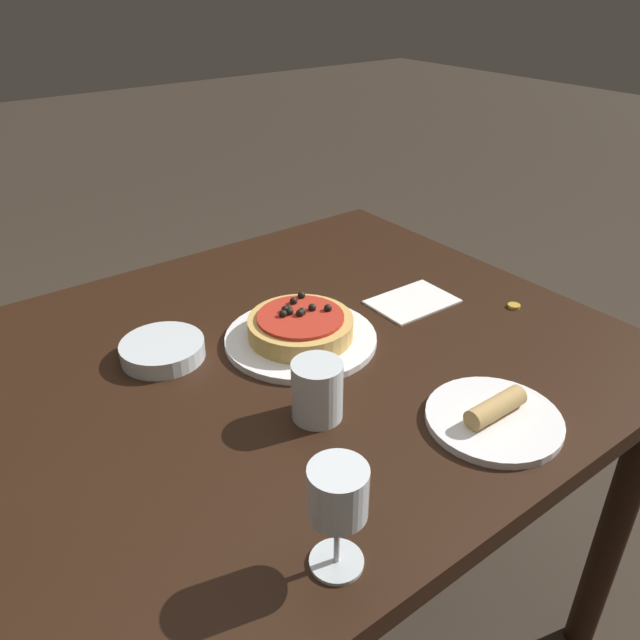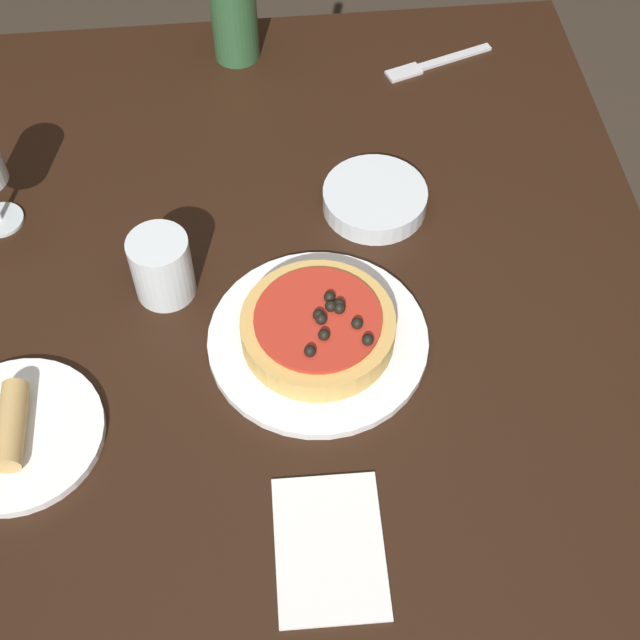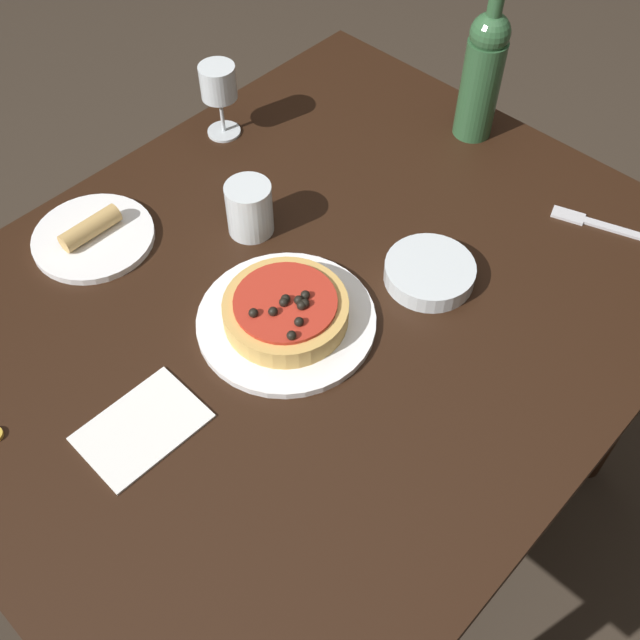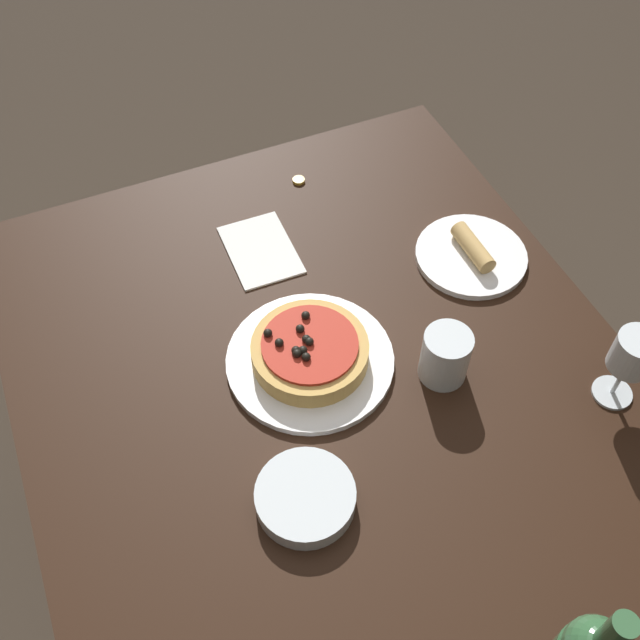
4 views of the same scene
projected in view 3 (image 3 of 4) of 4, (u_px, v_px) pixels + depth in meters
ground_plane at (313, 505)px, 1.74m from camera, size 14.00×14.00×0.00m
dining_table at (310, 333)px, 1.22m from camera, size 1.17×0.94×0.76m
dinner_plate at (286, 321)px, 1.11m from camera, size 0.27×0.27×0.01m
pizza at (286, 310)px, 1.09m from camera, size 0.18×0.18×0.05m
wine_glass at (218, 86)px, 1.31m from camera, size 0.06×0.06×0.14m
wine_bottle at (483, 72)px, 1.29m from camera, size 0.07×0.07×0.29m
water_cup at (249, 209)px, 1.20m from camera, size 0.08×0.08×0.09m
side_bowl at (429, 272)px, 1.16m from camera, size 0.14×0.14×0.03m
fork at (598, 224)px, 1.24m from camera, size 0.08×0.18×0.00m
side_plate at (93, 236)px, 1.21m from camera, size 0.20×0.20×0.04m
paper_napkin at (141, 426)px, 1.00m from camera, size 0.16×0.12×0.00m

